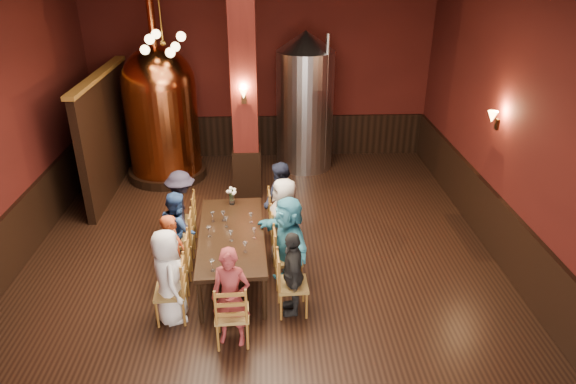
{
  "coord_description": "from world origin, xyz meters",
  "views": [
    {
      "loc": [
        0.14,
        -7.09,
        4.78
      ],
      "look_at": [
        0.44,
        0.2,
        1.25
      ],
      "focal_mm": 32.0,
      "sensor_mm": 36.0,
      "label": 1
    }
  ],
  "objects_px": {
    "steel_vessel": "(305,102)",
    "person_0": "(169,276)",
    "person_2": "(178,230)",
    "copper_kettle": "(162,112)",
    "rose_vase": "(232,193)",
    "person_1": "(174,254)",
    "dining_table": "(232,237)"
  },
  "relations": [
    {
      "from": "person_2",
      "to": "rose_vase",
      "type": "xyz_separation_m",
      "value": [
        0.82,
        0.71,
        0.29
      ]
    },
    {
      "from": "person_0",
      "to": "steel_vessel",
      "type": "relative_size",
      "value": 0.45
    },
    {
      "from": "dining_table",
      "to": "person_1",
      "type": "height_order",
      "value": "person_1"
    },
    {
      "from": "rose_vase",
      "to": "person_0",
      "type": "bearing_deg",
      "value": -110.21
    },
    {
      "from": "steel_vessel",
      "to": "dining_table",
      "type": "bearing_deg",
      "value": -108.1
    },
    {
      "from": "person_0",
      "to": "person_2",
      "type": "height_order",
      "value": "person_0"
    },
    {
      "from": "person_0",
      "to": "steel_vessel",
      "type": "xyz_separation_m",
      "value": [
        2.25,
        5.48,
        0.86
      ]
    },
    {
      "from": "person_1",
      "to": "person_2",
      "type": "distance_m",
      "value": 0.66
    },
    {
      "from": "person_2",
      "to": "steel_vessel",
      "type": "relative_size",
      "value": 0.43
    },
    {
      "from": "dining_table",
      "to": "steel_vessel",
      "type": "bearing_deg",
      "value": 68.93
    },
    {
      "from": "person_0",
      "to": "rose_vase",
      "type": "xyz_separation_m",
      "value": [
        0.75,
        2.04,
        0.25
      ]
    },
    {
      "from": "person_0",
      "to": "person_1",
      "type": "bearing_deg",
      "value": -15.64
    },
    {
      "from": "rose_vase",
      "to": "dining_table",
      "type": "bearing_deg",
      "value": -87.4
    },
    {
      "from": "person_2",
      "to": "rose_vase",
      "type": "height_order",
      "value": "person_2"
    },
    {
      "from": "steel_vessel",
      "to": "rose_vase",
      "type": "distance_m",
      "value": 3.8
    },
    {
      "from": "dining_table",
      "to": "copper_kettle",
      "type": "xyz_separation_m",
      "value": [
        -1.7,
        3.96,
        0.81
      ]
    },
    {
      "from": "person_0",
      "to": "person_1",
      "type": "xyz_separation_m",
      "value": [
        -0.03,
        0.67,
        -0.06
      ]
    },
    {
      "from": "person_2",
      "to": "person_1",
      "type": "bearing_deg",
      "value": 162.21
    },
    {
      "from": "person_1",
      "to": "copper_kettle",
      "type": "xyz_separation_m",
      "value": [
        -0.87,
        4.33,
        0.86
      ]
    },
    {
      "from": "copper_kettle",
      "to": "steel_vessel",
      "type": "relative_size",
      "value": 1.32
    },
    {
      "from": "person_0",
      "to": "steel_vessel",
      "type": "distance_m",
      "value": 5.98
    },
    {
      "from": "person_1",
      "to": "steel_vessel",
      "type": "xyz_separation_m",
      "value": [
        2.28,
        4.81,
        0.92
      ]
    },
    {
      "from": "steel_vessel",
      "to": "person_0",
      "type": "bearing_deg",
      "value": -112.3
    },
    {
      "from": "steel_vessel",
      "to": "copper_kettle",
      "type": "bearing_deg",
      "value": -171.44
    },
    {
      "from": "dining_table",
      "to": "steel_vessel",
      "type": "relative_size",
      "value": 0.78
    },
    {
      "from": "person_2",
      "to": "copper_kettle",
      "type": "relative_size",
      "value": 0.32
    },
    {
      "from": "steel_vessel",
      "to": "person_1",
      "type": "bearing_deg",
      "value": -115.38
    },
    {
      "from": "person_2",
      "to": "person_0",
      "type": "bearing_deg",
      "value": 162.21
    },
    {
      "from": "person_0",
      "to": "person_2",
      "type": "bearing_deg",
      "value": -15.64
    },
    {
      "from": "dining_table",
      "to": "person_0",
      "type": "bearing_deg",
      "value": -130.36
    },
    {
      "from": "person_2",
      "to": "copper_kettle",
      "type": "xyz_separation_m",
      "value": [
        -0.83,
        3.68,
        0.84
      ]
    },
    {
      "from": "person_2",
      "to": "copper_kettle",
      "type": "height_order",
      "value": "copper_kettle"
    }
  ]
}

